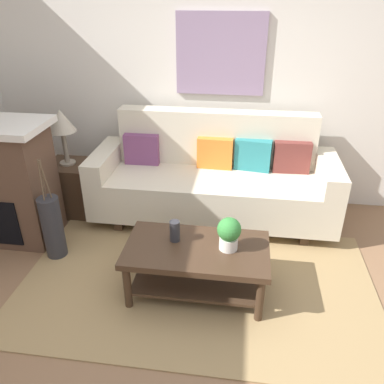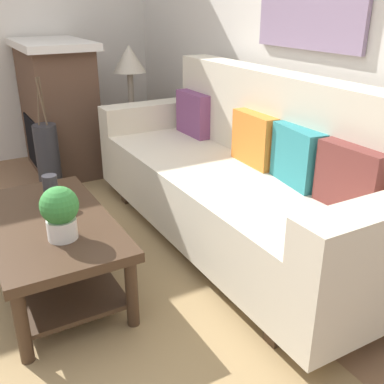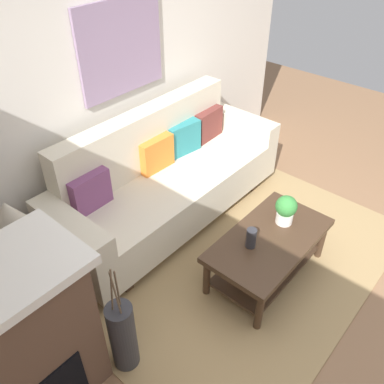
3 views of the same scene
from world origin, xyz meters
name	(u,v)px [view 1 (image 1 of 3)]	position (x,y,z in m)	size (l,w,h in m)	color
ground_plane	(188,331)	(0.00, 0.00, 0.00)	(8.89, 8.89, 0.00)	#8C6647
wall_back	(218,78)	(0.00, 2.13, 1.35)	(4.89, 0.10, 2.70)	silver
area_rug	(197,283)	(0.00, 0.50, 0.01)	(2.89, 1.71, 0.01)	#A38456
couch	(213,180)	(0.03, 1.59, 0.43)	(2.42, 0.84, 1.08)	beige
throw_pillow_plum	(142,149)	(-0.74, 1.72, 0.68)	(0.36, 0.12, 0.32)	#7A4270
throw_pillow_orange	(215,153)	(0.03, 1.72, 0.68)	(0.36, 0.12, 0.32)	orange
throw_pillow_teal	(253,155)	(0.41, 1.72, 0.68)	(0.36, 0.12, 0.32)	teal
throw_pillow_maroon	(292,157)	(0.79, 1.72, 0.68)	(0.36, 0.12, 0.32)	brown
coffee_table	(197,259)	(0.01, 0.42, 0.31)	(1.10, 0.60, 0.43)	#422D1E
tabletop_vase	(175,231)	(-0.17, 0.49, 0.52)	(0.08, 0.08, 0.17)	#2D2D33
potted_plant_tabletop	(229,233)	(0.25, 0.44, 0.57)	(0.18, 0.18, 0.26)	white
side_table	(72,188)	(-1.48, 1.51, 0.28)	(0.44, 0.44, 0.56)	#422D1E
table_lamp	(61,123)	(-1.48, 1.51, 0.99)	(0.28, 0.28, 0.57)	gray
fireplace	(1,182)	(-1.90, 0.97, 0.59)	(1.02, 0.58, 1.16)	brown
floor_vase	(53,228)	(-1.32, 0.72, 0.30)	(0.18, 0.18, 0.59)	#2D2D33
floor_vase_branch_a	(45,180)	(-1.30, 0.72, 0.77)	(0.01, 0.01, 0.36)	brown
floor_vase_branch_b	(43,178)	(-1.33, 0.73, 0.77)	(0.01, 0.01, 0.36)	brown
floor_vase_branch_c	(41,180)	(-1.33, 0.70, 0.77)	(0.01, 0.01, 0.36)	brown
framed_painting	(221,54)	(0.03, 2.06, 1.59)	(0.89, 0.03, 0.79)	gray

